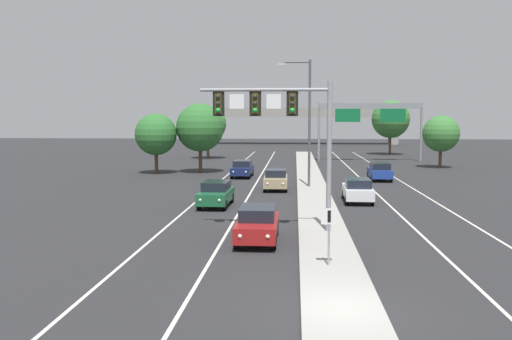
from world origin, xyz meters
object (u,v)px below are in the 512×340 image
(car_oncoming_red, at_px, (257,224))
(car_oncoming_navy, at_px, (242,169))
(car_oncoming_green, at_px, (216,193))
(street_lamp_median, at_px, (307,115))
(car_receding_white, at_px, (358,190))
(overhead_signal_mast, at_px, (283,121))
(car_oncoming_tan, at_px, (276,179))
(tree_far_right_c, at_px, (441,134))
(tree_far_left_b, at_px, (200,128))
(tree_far_right_a, at_px, (391,119))
(median_sign_post, at_px, (329,227))
(car_receding_blue, at_px, (380,171))
(tree_far_left_c, at_px, (156,135))
(highway_sign_gantry, at_px, (370,113))
(tree_far_left_a, at_px, (208,124))

(car_oncoming_red, bearing_deg, car_oncoming_navy, 96.92)
(car_oncoming_green, bearing_deg, street_lamp_median, 58.15)
(car_oncoming_navy, xyz_separation_m, car_receding_white, (9.16, -14.73, 0.00))
(overhead_signal_mast, distance_m, car_oncoming_green, 10.23)
(car_oncoming_green, relative_size, car_oncoming_tan, 1.00)
(car_oncoming_red, relative_size, tree_far_right_c, 0.76)
(car_oncoming_red, relative_size, car_oncoming_green, 0.99)
(car_oncoming_tan, distance_m, tree_far_left_b, 15.44)
(overhead_signal_mast, relative_size, car_receding_white, 1.60)
(tree_far_right_a, bearing_deg, median_sign_post, -101.52)
(car_receding_blue, bearing_deg, tree_far_right_a, 78.96)
(tree_far_left_b, height_order, tree_far_right_a, tree_far_right_a)
(car_oncoming_red, xyz_separation_m, tree_far_right_a, (15.99, 59.56, 4.55))
(tree_far_left_c, bearing_deg, tree_far_left_b, 16.16)
(car_oncoming_green, distance_m, tree_far_right_a, 53.56)
(car_oncoming_green, bearing_deg, median_sign_post, -66.21)
(street_lamp_median, height_order, car_oncoming_tan, street_lamp_median)
(street_lamp_median, bearing_deg, car_oncoming_tan, -154.96)
(car_receding_blue, bearing_deg, highway_sign_gantry, 84.84)
(car_receding_white, xyz_separation_m, highway_sign_gantry, (5.39, 34.93, 5.34))
(median_sign_post, xyz_separation_m, tree_far_right_a, (13.04, 63.98, 3.79))
(overhead_signal_mast, xyz_separation_m, car_oncoming_red, (-1.12, -1.85, -4.64))
(tree_far_left_b, bearing_deg, tree_far_left_c, -163.84)
(overhead_signal_mast, height_order, tree_far_right_a, tree_far_right_a)
(tree_far_left_a, bearing_deg, car_receding_blue, -51.58)
(car_receding_white, bearing_deg, overhead_signal_mast, -114.61)
(median_sign_post, bearing_deg, car_oncoming_red, 123.79)
(tree_far_left_b, bearing_deg, car_oncoming_green, -77.59)
(tree_far_right_a, bearing_deg, car_oncoming_red, -105.03)
(median_sign_post, bearing_deg, overhead_signal_mast, 106.32)
(median_sign_post, height_order, car_receding_white, median_sign_post)
(tree_far_left_b, xyz_separation_m, tree_far_right_a, (23.92, 28.79, 0.77))
(overhead_signal_mast, distance_m, car_oncoming_tan, 17.02)
(median_sign_post, height_order, car_oncoming_red, median_sign_post)
(car_oncoming_navy, distance_m, tree_far_left_b, 7.09)
(tree_far_left_a, xyz_separation_m, tree_far_right_c, (28.03, -11.82, -0.94))
(car_oncoming_tan, height_order, car_receding_blue, same)
(car_oncoming_tan, relative_size, highway_sign_gantry, 0.34)
(overhead_signal_mast, height_order, median_sign_post, overhead_signal_mast)
(car_oncoming_navy, distance_m, tree_far_right_a, 38.13)
(tree_far_left_b, xyz_separation_m, tree_far_right_c, (25.80, 7.20, -0.78))
(tree_far_right_c, bearing_deg, street_lamp_median, -129.33)
(car_oncoming_red, xyz_separation_m, car_oncoming_tan, (0.20, 18.20, 0.00))
(highway_sign_gantry, relative_size, tree_far_left_b, 1.88)
(tree_far_left_a, distance_m, tree_far_right_c, 30.43)
(median_sign_post, bearing_deg, car_receding_blue, 77.94)
(car_oncoming_green, height_order, tree_far_left_c, tree_far_left_c)
(car_receding_white, height_order, tree_far_right_a, tree_far_right_a)
(highway_sign_gantry, height_order, tree_far_left_a, highway_sign_gantry)
(median_sign_post, height_order, tree_far_right_c, tree_far_right_c)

